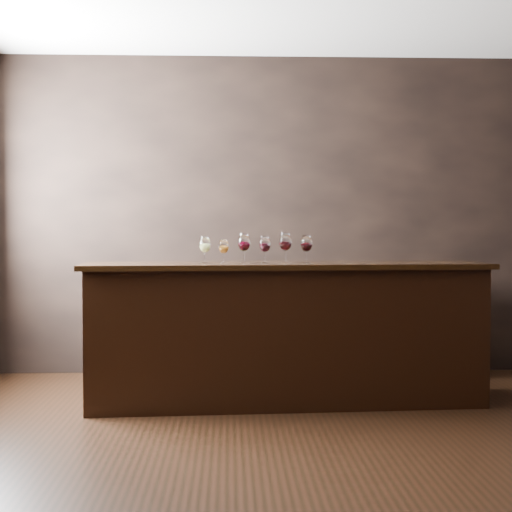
{
  "coord_description": "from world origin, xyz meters",
  "views": [
    {
      "loc": [
        -0.38,
        -4.08,
        1.26
      ],
      "look_at": [
        -0.19,
        1.08,
        1.08
      ],
      "focal_mm": 50.0,
      "sensor_mm": 36.0,
      "label": 1
    }
  ],
  "objects_px": {
    "back_bar_shelf": "(285,326)",
    "glass_red_d": "(306,244)",
    "glass_red_c": "(285,243)",
    "bar_counter": "(286,336)",
    "glass_amber": "(224,247)",
    "glass_white": "(205,245)",
    "glass_red_a": "(244,243)",
    "glass_red_b": "(265,245)"
  },
  "relations": [
    {
      "from": "glass_red_a",
      "to": "glass_red_c",
      "type": "height_order",
      "value": "glass_red_c"
    },
    {
      "from": "glass_white",
      "to": "glass_red_d",
      "type": "distance_m",
      "value": 0.74
    },
    {
      "from": "glass_red_c",
      "to": "glass_red_d",
      "type": "bearing_deg",
      "value": -1.85
    },
    {
      "from": "glass_amber",
      "to": "bar_counter",
      "type": "bearing_deg",
      "value": -1.3
    },
    {
      "from": "back_bar_shelf",
      "to": "glass_red_c",
      "type": "bearing_deg",
      "value": -94.16
    },
    {
      "from": "glass_red_a",
      "to": "glass_red_c",
      "type": "distance_m",
      "value": 0.3
    },
    {
      "from": "glass_white",
      "to": "glass_amber",
      "type": "height_order",
      "value": "glass_white"
    },
    {
      "from": "bar_counter",
      "to": "glass_amber",
      "type": "height_order",
      "value": "glass_amber"
    },
    {
      "from": "glass_red_a",
      "to": "back_bar_shelf",
      "type": "bearing_deg",
      "value": 68.9
    },
    {
      "from": "glass_red_b",
      "to": "glass_amber",
      "type": "bearing_deg",
      "value": -174.44
    },
    {
      "from": "bar_counter",
      "to": "glass_amber",
      "type": "bearing_deg",
      "value": 175.65
    },
    {
      "from": "glass_red_a",
      "to": "glass_red_d",
      "type": "bearing_deg",
      "value": 1.89
    },
    {
      "from": "glass_white",
      "to": "glass_red_a",
      "type": "bearing_deg",
      "value": -3.16
    },
    {
      "from": "glass_red_a",
      "to": "glass_red_c",
      "type": "bearing_deg",
      "value": 3.78
    },
    {
      "from": "back_bar_shelf",
      "to": "glass_red_c",
      "type": "xyz_separation_m",
      "value": [
        -0.07,
        -0.94,
        0.73
      ]
    },
    {
      "from": "glass_red_b",
      "to": "glass_red_a",
      "type": "bearing_deg",
      "value": -161.54
    },
    {
      "from": "glass_red_d",
      "to": "glass_red_a",
      "type": "bearing_deg",
      "value": -178.11
    },
    {
      "from": "glass_red_a",
      "to": "bar_counter",
      "type": "bearing_deg",
      "value": 2.24
    },
    {
      "from": "back_bar_shelf",
      "to": "glass_red_d",
      "type": "relative_size",
      "value": 12.04
    },
    {
      "from": "glass_red_a",
      "to": "glass_red_b",
      "type": "relative_size",
      "value": 1.1
    },
    {
      "from": "glass_amber",
      "to": "glass_red_a",
      "type": "distance_m",
      "value": 0.15
    },
    {
      "from": "glass_amber",
      "to": "glass_red_a",
      "type": "xyz_separation_m",
      "value": [
        0.15,
        -0.02,
        0.03
      ]
    },
    {
      "from": "glass_red_b",
      "to": "glass_red_c",
      "type": "xyz_separation_m",
      "value": [
        0.15,
        -0.03,
        0.02
      ]
    },
    {
      "from": "glass_white",
      "to": "glass_red_c",
      "type": "distance_m",
      "value": 0.59
    },
    {
      "from": "bar_counter",
      "to": "glass_red_a",
      "type": "distance_m",
      "value": 0.74
    },
    {
      "from": "glass_red_a",
      "to": "glass_red_d",
      "type": "relative_size",
      "value": 1.05
    },
    {
      "from": "glass_amber",
      "to": "glass_red_a",
      "type": "relative_size",
      "value": 0.81
    },
    {
      "from": "glass_white",
      "to": "glass_red_d",
      "type": "bearing_deg",
      "value": -0.05
    },
    {
      "from": "bar_counter",
      "to": "glass_red_c",
      "type": "distance_m",
      "value": 0.68
    },
    {
      "from": "back_bar_shelf",
      "to": "glass_red_c",
      "type": "height_order",
      "value": "glass_red_c"
    },
    {
      "from": "glass_red_d",
      "to": "glass_red_b",
      "type": "bearing_deg",
      "value": 173.04
    },
    {
      "from": "bar_counter",
      "to": "glass_red_c",
      "type": "xyz_separation_m",
      "value": [
        -0.0,
        0.01,
        0.68
      ]
    },
    {
      "from": "bar_counter",
      "to": "glass_white",
      "type": "relative_size",
      "value": 14.77
    },
    {
      "from": "glass_red_a",
      "to": "glass_red_b",
      "type": "xyz_separation_m",
      "value": [
        0.15,
        0.05,
        -0.01
      ]
    },
    {
      "from": "back_bar_shelf",
      "to": "glass_amber",
      "type": "bearing_deg",
      "value": -118.91
    },
    {
      "from": "bar_counter",
      "to": "back_bar_shelf",
      "type": "distance_m",
      "value": 0.95
    },
    {
      "from": "bar_counter",
      "to": "glass_red_d",
      "type": "relative_size",
      "value": 13.93
    },
    {
      "from": "bar_counter",
      "to": "back_bar_shelf",
      "type": "height_order",
      "value": "bar_counter"
    },
    {
      "from": "glass_white",
      "to": "glass_red_d",
      "type": "xyz_separation_m",
      "value": [
        0.74,
        -0.0,
        0.01
      ]
    },
    {
      "from": "glass_white",
      "to": "glass_red_b",
      "type": "xyz_separation_m",
      "value": [
        0.44,
        0.04,
        0.0
      ]
    },
    {
      "from": "glass_red_d",
      "to": "back_bar_shelf",
      "type": "bearing_deg",
      "value": 95.16
    },
    {
      "from": "glass_red_c",
      "to": "glass_red_b",
      "type": "bearing_deg",
      "value": 167.82
    }
  ]
}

